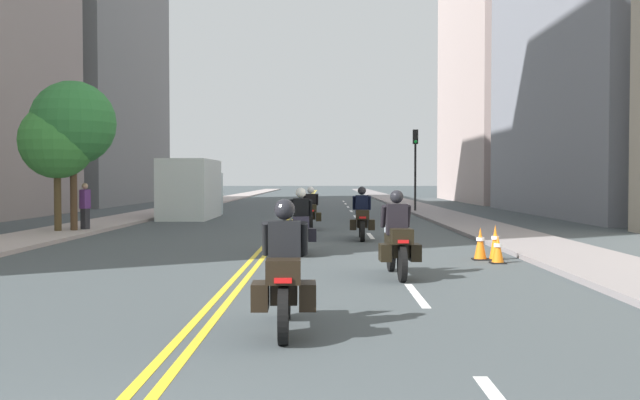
% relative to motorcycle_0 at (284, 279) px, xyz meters
% --- Properties ---
extents(ground_plane, '(264.00, 264.00, 0.00)m').
position_rel_motorcycle_0_xyz_m(ground_plane, '(-1.12, 42.85, -0.67)').
color(ground_plane, '#3E4649').
extents(sidewalk_left, '(2.53, 144.00, 0.12)m').
position_rel_motorcycle_0_xyz_m(sidewalk_left, '(-8.61, 42.85, -0.61)').
color(sidewalk_left, '#A49795').
rests_on(sidewalk_left, ground).
extents(sidewalk_right, '(2.53, 144.00, 0.12)m').
position_rel_motorcycle_0_xyz_m(sidewalk_right, '(6.37, 42.85, -0.61)').
color(sidewalk_right, gray).
rests_on(sidewalk_right, ground).
extents(centreline_yellow_inner, '(0.12, 132.00, 0.01)m').
position_rel_motorcycle_0_xyz_m(centreline_yellow_inner, '(-1.24, 42.85, -0.67)').
color(centreline_yellow_inner, yellow).
rests_on(centreline_yellow_inner, ground).
extents(centreline_yellow_outer, '(0.12, 132.00, 0.01)m').
position_rel_motorcycle_0_xyz_m(centreline_yellow_outer, '(-1.00, 42.85, -0.67)').
color(centreline_yellow_outer, yellow).
rests_on(centreline_yellow_outer, ground).
extents(lane_dashes_white, '(0.14, 56.40, 0.01)m').
position_rel_motorcycle_0_xyz_m(lane_dashes_white, '(1.99, 23.85, -0.67)').
color(lane_dashes_white, silver).
rests_on(lane_dashes_white, ground).
extents(building_right_1, '(6.49, 19.60, 18.87)m').
position_rel_motorcycle_0_xyz_m(building_right_1, '(14.61, 28.55, 8.77)').
color(building_right_1, gray).
rests_on(building_right_1, ground).
extents(building_left_2, '(6.72, 20.28, 20.00)m').
position_rel_motorcycle_0_xyz_m(building_left_2, '(-16.96, 45.61, 9.33)').
color(building_left_2, slate).
rests_on(building_left_2, ground).
extents(building_right_2, '(6.53, 20.53, 31.75)m').
position_rel_motorcycle_0_xyz_m(building_right_2, '(14.63, 50.62, 15.20)').
color(building_right_2, '#BCA5A0').
rests_on(building_right_2, ground).
extents(motorcycle_0, '(0.77, 2.17, 1.65)m').
position_rel_motorcycle_0_xyz_m(motorcycle_0, '(0.00, 0.00, 0.00)').
color(motorcycle_0, black).
rests_on(motorcycle_0, ground).
extents(motorcycle_1, '(0.78, 2.21, 1.68)m').
position_rel_motorcycle_0_xyz_m(motorcycle_1, '(1.89, 4.96, 0.02)').
color(motorcycle_1, black).
rests_on(motorcycle_1, ground).
extents(motorcycle_2, '(0.78, 2.24, 1.67)m').
position_rel_motorcycle_0_xyz_m(motorcycle_2, '(-0.12, 9.18, 0.01)').
color(motorcycle_2, black).
rests_on(motorcycle_2, ground).
extents(motorcycle_3, '(0.77, 2.27, 1.66)m').
position_rel_motorcycle_0_xyz_m(motorcycle_3, '(1.63, 13.37, -0.01)').
color(motorcycle_3, black).
rests_on(motorcycle_3, ground).
extents(motorcycle_4, '(0.78, 2.26, 1.60)m').
position_rel_motorcycle_0_xyz_m(motorcycle_4, '(-0.05, 17.94, -0.02)').
color(motorcycle_4, black).
rests_on(motorcycle_4, ground).
extents(traffic_cone_0, '(0.33, 0.33, 0.65)m').
position_rel_motorcycle_0_xyz_m(traffic_cone_0, '(4.37, 7.22, -0.35)').
color(traffic_cone_0, black).
rests_on(traffic_cone_0, ground).
extents(traffic_cone_1, '(0.36, 0.36, 0.77)m').
position_rel_motorcycle_0_xyz_m(traffic_cone_1, '(4.12, 7.91, -0.29)').
color(traffic_cone_1, black).
rests_on(traffic_cone_1, ground).
extents(traffic_cone_2, '(0.33, 0.33, 0.82)m').
position_rel_motorcycle_0_xyz_m(traffic_cone_2, '(4.47, 7.89, -0.26)').
color(traffic_cone_2, black).
rests_on(traffic_cone_2, ground).
extents(traffic_light_far, '(0.28, 0.38, 4.63)m').
position_rel_motorcycle_0_xyz_m(traffic_light_far, '(5.50, 31.05, 2.52)').
color(traffic_light_far, black).
rests_on(traffic_light_far, ground).
extents(pedestrian_0, '(0.31, 0.41, 1.75)m').
position_rel_motorcycle_0_xyz_m(pedestrian_0, '(-7.98, 16.28, 0.23)').
color(pedestrian_0, '#27282D').
rests_on(pedestrian_0, ground).
extents(street_tree_0, '(2.57, 2.57, 4.47)m').
position_rel_motorcycle_0_xyz_m(street_tree_0, '(-8.66, 15.53, 2.50)').
color(street_tree_0, '#4B3C23').
rests_on(street_tree_0, ground).
extents(street_tree_1, '(2.91, 2.91, 5.26)m').
position_rel_motorcycle_0_xyz_m(street_tree_1, '(-8.20, 15.78, 3.13)').
color(street_tree_1, '#4A3623').
rests_on(street_tree_1, ground).
extents(parked_truck, '(2.20, 6.50, 2.80)m').
position_rel_motorcycle_0_xyz_m(parked_truck, '(-5.94, 25.66, 0.60)').
color(parked_truck, silver).
rests_on(parked_truck, ground).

